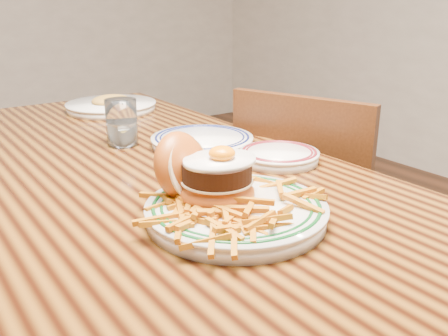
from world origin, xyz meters
TOP-DOWN VIEW (x-y plane):
  - table at (0.00, 0.00)m, footprint 0.85×1.60m
  - chair_right at (0.56, -0.07)m, footprint 0.52×0.52m
  - main_plate at (0.01, -0.39)m, footprint 0.31×0.33m
  - side_plate at (0.30, -0.20)m, footprint 0.19×0.19m
  - rear_plate at (0.22, 0.01)m, footprint 0.26×0.26m
  - water_glass at (0.05, 0.14)m, footprint 0.08×0.08m
  - far_plate at (0.20, 0.55)m, footprint 0.30×0.30m

SIDE VIEW (x-z plane):
  - chair_right at x=0.56m, z-range 0.03..0.90m
  - table at x=0.00m, z-range 0.29..1.04m
  - rear_plate at x=0.22m, z-range 0.75..0.78m
  - side_plate at x=0.30m, z-range 0.75..0.78m
  - far_plate at x=0.20m, z-range 0.74..0.80m
  - main_plate at x=0.01m, z-range 0.72..0.87m
  - water_glass at x=0.05m, z-range 0.74..0.86m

